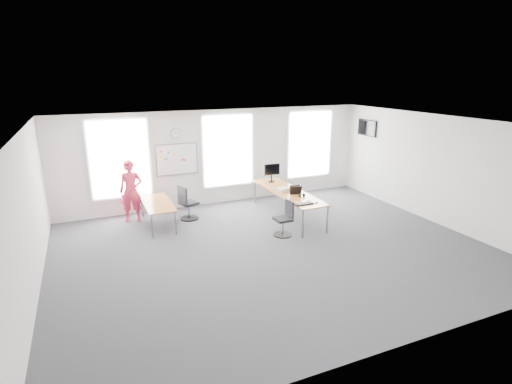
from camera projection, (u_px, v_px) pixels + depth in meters
name	position (u px, v px, depth m)	size (l,w,h in m)	color
floor	(273.00, 249.00, 9.59)	(10.00, 10.00, 0.00)	#2A292E
ceiling	(275.00, 124.00, 8.74)	(10.00, 10.00, 0.00)	silver
wall_back	(219.00, 157.00, 12.68)	(10.00, 10.00, 0.00)	silver
wall_front	(397.00, 261.00, 5.65)	(10.00, 10.00, 0.00)	silver
wall_left	(27.00, 220.00, 7.26)	(10.00, 10.00, 0.00)	silver
wall_right	(436.00, 169.00, 11.07)	(10.00, 10.00, 0.00)	silver
window_left	(120.00, 159.00, 11.45)	(1.60, 0.06, 2.20)	white
window_mid	(228.00, 151.00, 12.71)	(1.60, 0.06, 2.20)	white
window_right	(309.00, 144.00, 13.86)	(1.60, 0.06, 2.20)	white
desk_right	(288.00, 193.00, 11.58)	(0.86, 3.21, 0.78)	#B47531
desk_left	(157.00, 204.00, 10.93)	(0.73, 1.82, 0.67)	#B47531
chair_right	(285.00, 220.00, 10.34)	(0.49, 0.49, 0.92)	black
chair_left	(187.00, 205.00, 11.45)	(0.58, 0.58, 1.00)	black
person	(131.00, 191.00, 11.20)	(0.64, 0.42, 1.77)	#C52741
whiteboard	(177.00, 159.00, 12.13)	(1.20, 0.03, 0.90)	white
wall_clock	(175.00, 133.00, 11.90)	(0.30, 0.30, 0.04)	gray
tv	(367.00, 128.00, 13.47)	(0.06, 0.90, 0.55)	black
keyboard	(304.00, 204.00, 10.39)	(0.50, 0.18, 0.02)	black
mouse	(317.00, 202.00, 10.48)	(0.06, 0.10, 0.04)	black
lens_cap	(308.00, 200.00, 10.74)	(0.07, 0.07, 0.01)	black
headphones	(302.00, 195.00, 11.00)	(0.16, 0.09, 0.10)	black
laptop_sleeve	(296.00, 190.00, 11.23)	(0.32, 0.22, 0.26)	black
paper_stack	(283.00, 190.00, 11.49)	(0.32, 0.24, 0.11)	#F5E7C5
monitor	(272.00, 171.00, 12.45)	(0.52, 0.21, 0.58)	black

